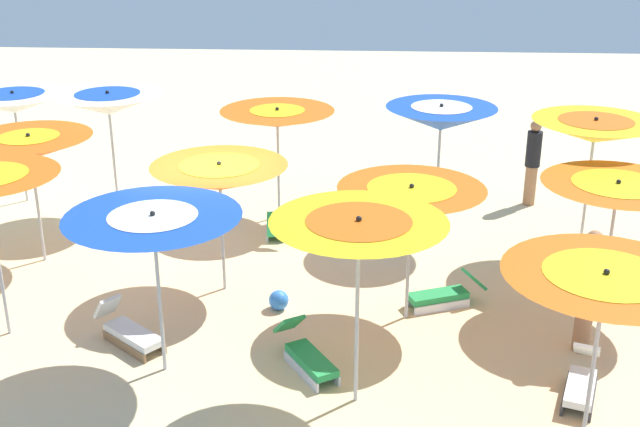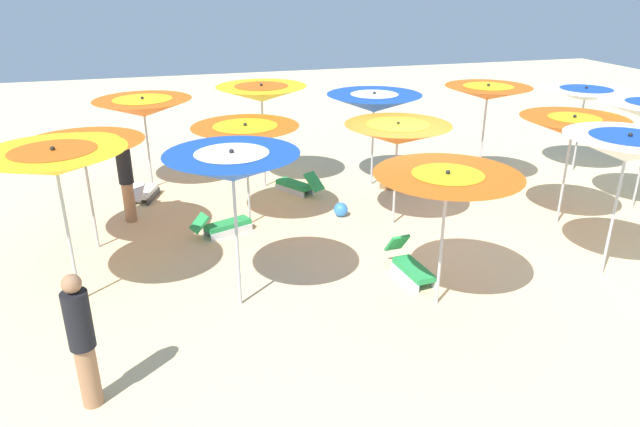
% 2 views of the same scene
% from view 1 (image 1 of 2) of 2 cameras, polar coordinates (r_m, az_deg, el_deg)
% --- Properties ---
extents(ground, '(41.97, 41.97, 0.04)m').
position_cam_1_polar(ground, '(13.55, -7.05, -4.80)').
color(ground, beige).
extents(beach_umbrella_0, '(2.08, 2.08, 2.55)m').
position_cam_1_polar(beach_umbrella_0, '(14.21, 18.75, 5.51)').
color(beach_umbrella_0, '#B2B2B7').
rests_on(beach_umbrella_0, ground).
extents(beach_umbrella_1, '(1.96, 1.96, 2.54)m').
position_cam_1_polar(beach_umbrella_1, '(14.53, 8.50, 6.65)').
color(beach_umbrella_1, '#B2B2B7').
rests_on(beach_umbrella_1, ground).
extents(beach_umbrella_2, '(2.17, 2.17, 2.22)m').
position_cam_1_polar(beach_umbrella_2, '(15.43, -3.02, 6.69)').
color(beach_umbrella_2, '#B2B2B7').
rests_on(beach_umbrella_2, ground).
extents(beach_umbrella_3, '(2.02, 2.02, 2.52)m').
position_cam_1_polar(beach_umbrella_3, '(15.93, -14.66, 7.48)').
color(beach_umbrella_3, '#B2B2B7').
rests_on(beach_umbrella_3, ground).
extents(beach_umbrella_4, '(2.13, 2.13, 2.34)m').
position_cam_1_polar(beach_umbrella_4, '(17.36, -20.74, 7.30)').
color(beach_umbrella_4, '#B2B2B7').
rests_on(beach_umbrella_4, ground).
extents(beach_umbrella_5, '(2.20, 2.20, 2.14)m').
position_cam_1_polar(beach_umbrella_5, '(12.47, 20.15, 1.32)').
color(beach_umbrella_5, '#B2B2B7').
rests_on(beach_umbrella_5, ground).
extents(beach_umbrella_6, '(2.13, 2.13, 2.14)m').
position_cam_1_polar(beach_umbrella_6, '(11.62, 6.43, 1.07)').
color(beach_umbrella_6, '#B2B2B7').
rests_on(beach_umbrella_6, ground).
extents(beach_umbrella_7, '(2.11, 2.11, 2.17)m').
position_cam_1_polar(beach_umbrella_7, '(12.54, -7.07, 2.58)').
color(beach_umbrella_7, '#B2B2B7').
rests_on(beach_umbrella_7, ground).
extents(beach_umbrella_8, '(2.08, 2.08, 2.30)m').
position_cam_1_polar(beach_umbrella_8, '(14.28, -19.74, 4.39)').
color(beach_umbrella_8, '#B2B2B7').
rests_on(beach_umbrella_8, ground).
extents(beach_umbrella_10, '(2.25, 2.25, 2.22)m').
position_cam_1_polar(beach_umbrella_10, '(9.34, 19.34, -5.11)').
color(beach_umbrella_10, '#B2B2B7').
rests_on(beach_umbrella_10, ground).
extents(beach_umbrella_11, '(2.10, 2.10, 2.51)m').
position_cam_1_polar(beach_umbrella_11, '(9.43, 2.73, -1.50)').
color(beach_umbrella_11, '#B2B2B7').
rests_on(beach_umbrella_11, ground).
extents(beach_umbrella_12, '(2.24, 2.24, 2.29)m').
position_cam_1_polar(beach_umbrella_12, '(10.38, -11.60, -1.19)').
color(beach_umbrella_12, '#B2B2B7').
rests_on(beach_umbrella_12, ground).
extents(lounger_0, '(1.29, 0.74, 0.57)m').
position_cam_1_polar(lounger_0, '(10.99, 17.89, -11.23)').
color(lounger_0, '#333338').
rests_on(lounger_0, ground).
extents(lounger_2, '(1.07, 1.19, 0.59)m').
position_cam_1_polar(lounger_2, '(11.88, -13.21, -8.11)').
color(lounger_2, olive).
rests_on(lounger_2, ground).
extents(lounger_3, '(1.25, 0.48, 0.62)m').
position_cam_1_polar(lounger_3, '(15.13, -3.08, -0.80)').
color(lounger_3, silver).
rests_on(lounger_3, ground).
extents(lounger_4, '(0.77, 1.27, 0.53)m').
position_cam_1_polar(lounger_4, '(12.72, 8.65, -5.67)').
color(lounger_4, silver).
rests_on(lounger_4, ground).
extents(lounger_5, '(1.31, 0.99, 0.60)m').
position_cam_1_polar(lounger_5, '(11.03, -0.88, -9.93)').
color(lounger_5, silver).
rests_on(lounger_5, ground).
extents(beachgoer_0, '(0.30, 0.30, 1.82)m').
position_cam_1_polar(beachgoer_0, '(11.65, 18.31, -5.06)').
color(beachgoer_0, '#A3704C').
rests_on(beachgoer_0, ground).
extents(beachgoer_1, '(0.30, 0.30, 1.77)m').
position_cam_1_polar(beachgoer_1, '(16.93, 14.72, 3.59)').
color(beachgoer_1, '#A3704C').
rests_on(beachgoer_1, ground).
extents(beach_ball, '(0.31, 0.31, 0.31)m').
position_cam_1_polar(beach_ball, '(12.52, -2.92, -6.10)').
color(beach_ball, '#337FE5').
rests_on(beach_ball, ground).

